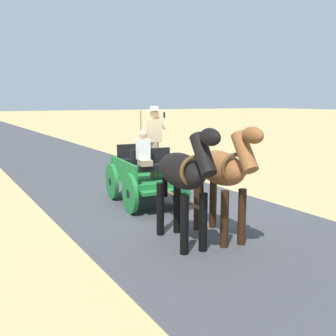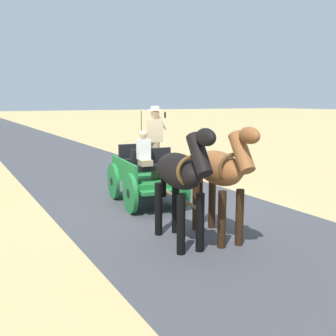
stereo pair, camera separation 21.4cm
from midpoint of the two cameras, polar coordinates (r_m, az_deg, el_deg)
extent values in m
plane|color=tan|center=(10.12, -1.83, -5.40)|extent=(200.00, 200.00, 0.00)
cube|color=#424247|center=(10.12, -1.83, -5.38)|extent=(5.34, 160.00, 0.01)
cube|color=#1E7233|center=(10.23, -4.00, -1.46)|extent=(1.44, 2.32, 0.12)
cube|color=#1E7233|center=(10.39, -1.06, 0.30)|extent=(0.30, 2.08, 0.44)
cube|color=#1E7233|center=(10.01, -7.09, -0.13)|extent=(0.30, 2.08, 0.44)
cube|color=#1E7233|center=(9.14, -1.39, -3.43)|extent=(1.10, 0.36, 0.08)
cube|color=#1E7233|center=(11.38, -6.04, -1.28)|extent=(0.74, 0.28, 0.06)
cube|color=black|center=(9.61, -2.80, 0.13)|extent=(1.05, 0.47, 0.14)
cube|color=black|center=(9.74, -3.19, 1.56)|extent=(1.02, 0.20, 0.44)
cube|color=black|center=(10.63, -4.93, 1.02)|extent=(1.05, 0.47, 0.14)
cube|color=black|center=(10.77, -5.26, 2.31)|extent=(1.02, 0.20, 0.44)
cylinder|color=#1E7233|center=(9.81, 1.12, -2.99)|extent=(0.21, 0.97, 0.96)
cylinder|color=black|center=(9.81, 1.12, -2.99)|extent=(0.14, 0.22, 0.21)
cylinder|color=#1E7233|center=(9.35, -6.14, -3.68)|extent=(0.21, 0.97, 0.96)
cylinder|color=black|center=(9.35, -6.14, -3.68)|extent=(0.14, 0.22, 0.21)
cylinder|color=#1E7233|center=(11.20, -2.20, -1.41)|extent=(0.21, 0.97, 0.96)
cylinder|color=black|center=(11.20, -2.20, -1.41)|extent=(0.14, 0.22, 0.21)
cylinder|color=#1E7233|center=(10.80, -8.63, -1.93)|extent=(0.21, 0.97, 0.96)
cylinder|color=black|center=(10.80, -8.63, -1.93)|extent=(0.14, 0.22, 0.21)
cylinder|color=brown|center=(8.26, 1.21, -4.50)|extent=(0.30, 1.99, 0.07)
cylinder|color=black|center=(9.41, -4.55, 4.21)|extent=(0.02, 0.02, 1.30)
cylinder|color=#998466|center=(9.89, -2.57, 1.17)|extent=(0.22, 0.22, 0.90)
cube|color=tan|center=(9.81, -2.60, 5.39)|extent=(0.36, 0.26, 0.56)
sphere|color=tan|center=(9.79, -2.62, 7.72)|extent=(0.22, 0.22, 0.22)
cylinder|color=beige|center=(9.79, -2.62, 8.31)|extent=(0.36, 0.36, 0.01)
cylinder|color=beige|center=(9.79, -2.63, 8.60)|extent=(0.20, 0.20, 0.10)
cylinder|color=tan|center=(9.83, -1.54, 6.45)|extent=(0.27, 0.11, 0.32)
cube|color=black|center=(9.83, -1.18, 7.62)|extent=(0.03, 0.07, 0.14)
cube|color=#998466|center=(9.39, -3.97, 0.76)|extent=(0.31, 0.35, 0.14)
cube|color=silver|center=(9.46, -4.24, 2.72)|extent=(0.32, 0.23, 0.48)
sphere|color=tan|center=(9.42, -4.27, 4.83)|extent=(0.20, 0.20, 0.20)
ellipsoid|color=brown|center=(7.59, 6.58, 0.05)|extent=(0.77, 1.62, 0.64)
cylinder|color=black|center=(7.42, 9.74, -6.96)|extent=(0.15, 0.15, 1.05)
cylinder|color=black|center=(7.23, 7.28, -7.32)|extent=(0.15, 0.15, 1.05)
cylinder|color=black|center=(8.32, 5.75, -5.03)|extent=(0.15, 0.15, 1.05)
cylinder|color=black|center=(8.16, 3.49, -5.29)|extent=(0.15, 0.15, 1.05)
cylinder|color=brown|center=(6.82, 10.06, 2.27)|extent=(0.35, 0.68, 0.73)
ellipsoid|color=brown|center=(6.60, 11.16, 4.64)|extent=(0.29, 0.57, 0.28)
cube|color=black|center=(6.83, 9.98, 2.59)|extent=(0.13, 0.51, 0.56)
cylinder|color=black|center=(8.29, 4.07, -1.22)|extent=(0.11, 0.11, 0.70)
torus|color=brown|center=(7.11, 8.71, 0.01)|extent=(0.55, 0.15, 0.55)
ellipsoid|color=black|center=(7.22, 0.99, -0.38)|extent=(0.75, 1.62, 0.64)
cylinder|color=black|center=(7.02, 4.19, -7.80)|extent=(0.15, 0.15, 1.05)
cylinder|color=black|center=(6.87, 1.47, -8.18)|extent=(0.15, 0.15, 1.05)
cylinder|color=black|center=(7.96, 0.54, -5.66)|extent=(0.15, 0.15, 1.05)
cylinder|color=black|center=(7.83, -1.91, -5.93)|extent=(0.15, 0.15, 1.05)
cylinder|color=black|center=(6.41, 4.11, 1.94)|extent=(0.34, 0.68, 0.73)
ellipsoid|color=black|center=(6.18, 5.08, 4.46)|extent=(0.28, 0.56, 0.28)
cube|color=black|center=(6.42, 4.03, 2.28)|extent=(0.12, 0.51, 0.56)
cylinder|color=black|center=(7.94, -1.22, -1.67)|extent=(0.11, 0.11, 0.70)
torus|color=brown|center=(6.72, 2.91, -0.45)|extent=(0.55, 0.14, 0.55)
camera|label=1|loc=(0.11, -90.67, -0.11)|focal=42.41mm
camera|label=2|loc=(0.11, 89.33, 0.11)|focal=42.41mm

